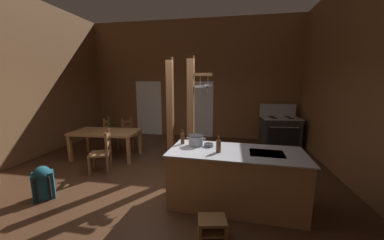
{
  "coord_description": "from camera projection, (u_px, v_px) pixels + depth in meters",
  "views": [
    {
      "loc": [
        1.42,
        -3.75,
        2.03
      ],
      "look_at": [
        0.52,
        1.19,
        1.12
      ],
      "focal_mm": 19.79,
      "sensor_mm": 36.0,
      "label": 1
    }
  ],
  "objects": [
    {
      "name": "ground_plane",
      "position": [
        156.0,
        187.0,
        4.25
      ],
      "size": [
        8.29,
        8.71,
        0.1
      ],
      "primitive_type": "cube",
      "color": "#422819"
    },
    {
      "name": "wall_back",
      "position": [
        192.0,
        80.0,
        7.77
      ],
      "size": [
        8.29,
        0.14,
        4.21
      ],
      "primitive_type": "cube",
      "color": "brown",
      "rests_on": "ground_plane"
    },
    {
      "name": "glazed_door_back_left",
      "position": [
        149.0,
        108.0,
        8.19
      ],
      "size": [
        1.0,
        0.01,
        2.05
      ],
      "primitive_type": "cube",
      "color": "white",
      "rests_on": "ground_plane"
    },
    {
      "name": "glazed_panel_back_right",
      "position": [
        202.0,
        109.0,
        7.82
      ],
      "size": [
        0.84,
        0.01,
        2.05
      ],
      "primitive_type": "cube",
      "color": "white",
      "rests_on": "ground_plane"
    },
    {
      "name": "kitchen_island",
      "position": [
        235.0,
        178.0,
        3.5
      ],
      "size": [
        2.2,
        1.06,
        0.93
      ],
      "color": "#9E7044",
      "rests_on": "ground_plane"
    },
    {
      "name": "stove_range",
      "position": [
        280.0,
        131.0,
        6.71
      ],
      "size": [
        1.2,
        0.9,
        1.32
      ],
      "color": "#292929",
      "rests_on": "ground_plane"
    },
    {
      "name": "support_post_with_pot_rack",
      "position": [
        192.0,
        114.0,
        4.54
      ],
      "size": [
        0.52,
        0.24,
        2.56
      ],
      "color": "brown",
      "rests_on": "ground_plane"
    },
    {
      "name": "support_post_center",
      "position": [
        170.0,
        115.0,
        4.83
      ],
      "size": [
        0.14,
        0.14,
        2.56
      ],
      "color": "brown",
      "rests_on": "ground_plane"
    },
    {
      "name": "step_stool",
      "position": [
        212.0,
        227.0,
        2.73
      ],
      "size": [
        0.41,
        0.35,
        0.3
      ],
      "color": "brown",
      "rests_on": "ground_plane"
    },
    {
      "name": "dining_table",
      "position": [
        106.0,
        134.0,
        5.66
      ],
      "size": [
        1.75,
        1.0,
        0.74
      ],
      "color": "#9E7044",
      "rests_on": "ground_plane"
    },
    {
      "name": "ladderback_chair_near_window",
      "position": [
        102.0,
        153.0,
        4.79
      ],
      "size": [
        0.57,
        0.57,
        0.95
      ],
      "color": "brown",
      "rests_on": "ground_plane"
    },
    {
      "name": "ladderback_chair_by_post",
      "position": [
        112.0,
        133.0,
        6.61
      ],
      "size": [
        0.52,
        0.52,
        0.95
      ],
      "color": "brown",
      "rests_on": "ground_plane"
    },
    {
      "name": "ladderback_chair_at_table_end",
      "position": [
        131.0,
        134.0,
        6.47
      ],
      "size": [
        0.55,
        0.55,
        0.95
      ],
      "color": "brown",
      "rests_on": "ground_plane"
    },
    {
      "name": "backpack",
      "position": [
        43.0,
        182.0,
        3.69
      ],
      "size": [
        0.39,
        0.39,
        0.6
      ],
      "color": "#194756",
      "rests_on": "ground_plane"
    },
    {
      "name": "stockpot_on_counter",
      "position": [
        196.0,
        140.0,
        3.7
      ],
      "size": [
        0.33,
        0.26,
        0.18
      ],
      "color": "#A8AAB2",
      "rests_on": "kitchen_island"
    },
    {
      "name": "mixing_bowl_on_counter",
      "position": [
        209.0,
        145.0,
        3.65
      ],
      "size": [
        0.16,
        0.16,
        0.06
      ],
      "color": "slate",
      "rests_on": "kitchen_island"
    },
    {
      "name": "bottle_tall_on_counter",
      "position": [
        183.0,
        138.0,
        3.79
      ],
      "size": [
        0.07,
        0.07,
        0.26
      ],
      "color": "#56331E",
      "rests_on": "kitchen_island"
    },
    {
      "name": "bottle_short_on_counter",
      "position": [
        218.0,
        146.0,
        3.34
      ],
      "size": [
        0.08,
        0.08,
        0.26
      ],
      "color": "#56331E",
      "rests_on": "kitchen_island"
    }
  ]
}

